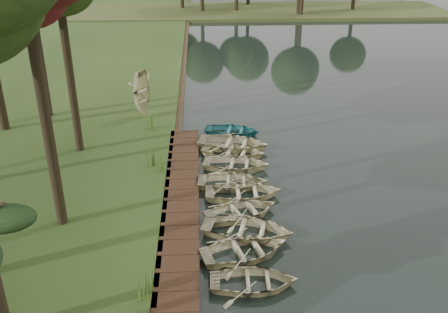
{
  "coord_description": "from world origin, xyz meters",
  "views": [
    {
      "loc": [
        -0.65,
        -19.33,
        11.61
      ],
      "look_at": [
        0.42,
        1.88,
        1.46
      ],
      "focal_mm": 40.0,
      "sensor_mm": 36.0,
      "label": 1
    }
  ],
  "objects_px": {
    "boardwalk": "(181,202)",
    "rowboat_1": "(245,248)",
    "rowboat_0": "(254,279)",
    "stored_rowboat": "(144,113)",
    "rowboat_2": "(247,228)"
  },
  "relations": [
    {
      "from": "boardwalk",
      "to": "rowboat_1",
      "type": "xyz_separation_m",
      "value": [
        2.51,
        -3.96,
        0.25
      ]
    },
    {
      "from": "rowboat_2",
      "to": "stored_rowboat",
      "type": "xyz_separation_m",
      "value": [
        -5.33,
        12.94,
        0.18
      ]
    },
    {
      "from": "rowboat_0",
      "to": "stored_rowboat",
      "type": "relative_size",
      "value": 1.03
    },
    {
      "from": "stored_rowboat",
      "to": "rowboat_0",
      "type": "bearing_deg",
      "value": -133.73
    },
    {
      "from": "boardwalk",
      "to": "stored_rowboat",
      "type": "height_order",
      "value": "stored_rowboat"
    },
    {
      "from": "rowboat_0",
      "to": "rowboat_1",
      "type": "relative_size",
      "value": 0.91
    },
    {
      "from": "rowboat_0",
      "to": "boardwalk",
      "type": "bearing_deg",
      "value": 26.32
    },
    {
      "from": "rowboat_1",
      "to": "stored_rowboat",
      "type": "relative_size",
      "value": 1.13
    },
    {
      "from": "stored_rowboat",
      "to": "rowboat_2",
      "type": "bearing_deg",
      "value": -129.51
    },
    {
      "from": "boardwalk",
      "to": "rowboat_2",
      "type": "bearing_deg",
      "value": -43.9
    },
    {
      "from": "rowboat_2",
      "to": "rowboat_0",
      "type": "bearing_deg",
      "value": -166.17
    },
    {
      "from": "boardwalk",
      "to": "stored_rowboat",
      "type": "xyz_separation_m",
      "value": [
        -2.6,
        10.32,
        0.46
      ]
    },
    {
      "from": "boardwalk",
      "to": "rowboat_1",
      "type": "relative_size",
      "value": 4.71
    },
    {
      "from": "boardwalk",
      "to": "rowboat_0",
      "type": "height_order",
      "value": "rowboat_0"
    },
    {
      "from": "rowboat_2",
      "to": "stored_rowboat",
      "type": "height_order",
      "value": "stored_rowboat"
    }
  ]
}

